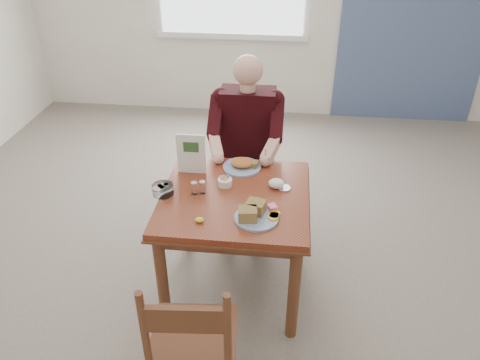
# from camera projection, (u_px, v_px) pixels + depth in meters

# --- Properties ---
(floor) EXTENTS (6.00, 6.00, 0.00)m
(floor) POSITION_uv_depth(u_px,v_px,m) (236.00, 284.00, 3.26)
(floor) COLOR #676054
(floor) RESTS_ON ground
(lemon_wedge) EXTENTS (0.06, 0.05, 0.03)m
(lemon_wedge) POSITION_uv_depth(u_px,v_px,m) (200.00, 220.00, 2.62)
(lemon_wedge) COLOR yellow
(lemon_wedge) RESTS_ON table
(napkin) EXTENTS (0.11, 0.10, 0.06)m
(napkin) POSITION_uv_depth(u_px,v_px,m) (276.00, 183.00, 2.92)
(napkin) COLOR white
(napkin) RESTS_ON table
(metal_dish) EXTENTS (0.10, 0.10, 0.01)m
(metal_dish) POSITION_uv_depth(u_px,v_px,m) (284.00, 188.00, 2.92)
(metal_dish) COLOR silver
(metal_dish) RESTS_ON table
(table) EXTENTS (0.92, 0.92, 0.75)m
(table) POSITION_uv_depth(u_px,v_px,m) (235.00, 209.00, 2.93)
(table) COLOR maroon
(table) RESTS_ON ground
(chair_far) EXTENTS (0.42, 0.42, 0.95)m
(chair_far) POSITION_uv_depth(u_px,v_px,m) (247.00, 167.00, 3.68)
(chair_far) COLOR brown
(chair_far) RESTS_ON ground
(chair_near) EXTENTS (0.45, 0.45, 0.95)m
(chair_near) POSITION_uv_depth(u_px,v_px,m) (193.00, 344.00, 2.25)
(chair_near) COLOR brown
(chair_near) RESTS_ON ground
(diner) EXTENTS (0.53, 0.56, 1.39)m
(diner) POSITION_uv_depth(u_px,v_px,m) (247.00, 135.00, 3.43)
(diner) COLOR #999573
(diner) RESTS_ON chair_far
(near_plate) EXTENTS (0.27, 0.26, 0.09)m
(near_plate) POSITION_uv_depth(u_px,v_px,m) (255.00, 213.00, 2.65)
(near_plate) COLOR white
(near_plate) RESTS_ON table
(far_plate) EXTENTS (0.30, 0.30, 0.07)m
(far_plate) POSITION_uv_depth(u_px,v_px,m) (243.00, 165.00, 3.12)
(far_plate) COLOR white
(far_plate) RESTS_ON table
(caddy) EXTENTS (0.12, 0.12, 0.07)m
(caddy) POSITION_uv_depth(u_px,v_px,m) (225.00, 182.00, 2.94)
(caddy) COLOR white
(caddy) RESTS_ON table
(shakers) EXTENTS (0.09, 0.06, 0.08)m
(shakers) POSITION_uv_depth(u_px,v_px,m) (198.00, 188.00, 2.85)
(shakers) COLOR white
(shakers) RESTS_ON table
(creamer) EXTENTS (0.15, 0.15, 0.06)m
(creamer) POSITION_uv_depth(u_px,v_px,m) (163.00, 189.00, 2.86)
(creamer) COLOR white
(creamer) RESTS_ON table
(menu) EXTENTS (0.19, 0.02, 0.28)m
(menu) POSITION_uv_depth(u_px,v_px,m) (191.00, 154.00, 3.02)
(menu) COLOR white
(menu) RESTS_ON table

